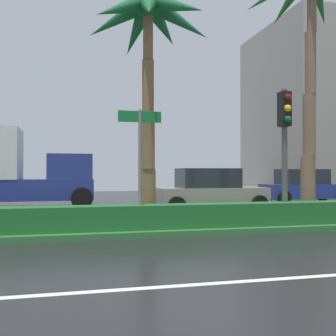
{
  "coord_description": "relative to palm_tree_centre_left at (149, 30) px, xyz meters",
  "views": [
    {
      "loc": [
        -1.71,
        -3.4,
        1.58
      ],
      "look_at": [
        1.94,
        11.59,
        1.73
      ],
      "focal_mm": 43.23,
      "sensor_mm": 36.0,
      "label": 1
    }
  ],
  "objects": [
    {
      "name": "ground_plane",
      "position": [
        -0.39,
        1.51,
        -5.53
      ],
      "size": [
        90.0,
        42.0,
        0.1
      ],
      "primitive_type": "cube",
      "color": "black"
    },
    {
      "name": "street_name_sign",
      "position": [
        -0.39,
        -0.86,
        -3.4
      ],
      "size": [
        1.1,
        0.08,
        3.0
      ],
      "color": "slate",
      "rests_on": "median_strip"
    },
    {
      "name": "palm_tree_centre_left",
      "position": [
        0.0,
        0.0,
        0.0
      ],
      "size": [
        3.61,
        3.59,
        6.58
      ],
      "color": "brown",
      "rests_on": "median_strip"
    },
    {
      "name": "box_truck_lead",
      "position": [
        -4.38,
        7.77,
        -3.93
      ],
      "size": [
        6.4,
        2.64,
        3.46
      ],
      "color": "navy",
      "rests_on": "ground_plane"
    },
    {
      "name": "median_hedge",
      "position": [
        -0.39,
        -0.89,
        -5.03
      ],
      "size": [
        76.5,
        0.7,
        0.6
      ],
      "color": "#1E6028",
      "rests_on": "median_strip"
    },
    {
      "name": "traffic_signal_median_right",
      "position": [
        3.69,
        -0.8,
        -2.76
      ],
      "size": [
        0.28,
        0.43,
        3.72
      ],
      "color": "#4C4C47",
      "rests_on": "median_strip"
    },
    {
      "name": "car_in_traffic_third",
      "position": [
        9.53,
        7.56,
        -4.65
      ],
      "size": [
        4.3,
        2.02,
        1.72
      ],
      "color": "navy",
      "rests_on": "ground_plane"
    },
    {
      "name": "near_lane_divider_stripe",
      "position": [
        -0.39,
        -5.49,
        -5.47
      ],
      "size": [
        81.0,
        0.14,
        0.01
      ],
      "primitive_type": "cube",
      "color": "white",
      "rests_on": "ground_plane"
    },
    {
      "name": "palm_tree_centre",
      "position": [
        5.08,
        -0.02,
        1.28
      ],
      "size": [
        4.31,
        4.33,
        8.14
      ],
      "color": "brown",
      "rests_on": "median_strip"
    },
    {
      "name": "median_strip",
      "position": [
        -0.39,
        0.51,
        -5.4
      ],
      "size": [
        85.5,
        4.0,
        0.15
      ],
      "primitive_type": "cube",
      "color": "#2D6B33",
      "rests_on": "ground_plane"
    },
    {
      "name": "car_in_traffic_second",
      "position": [
        3.32,
        4.34,
        -4.65
      ],
      "size": [
        4.3,
        2.02,
        1.72
      ],
      "color": "gray",
      "rests_on": "ground_plane"
    }
  ]
}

